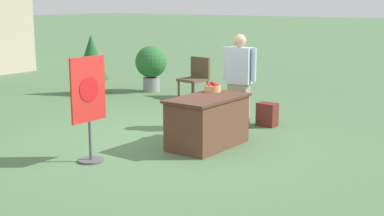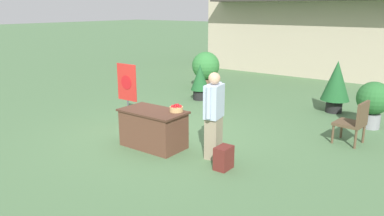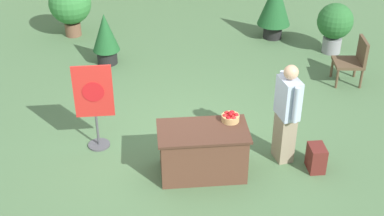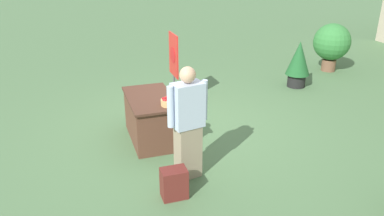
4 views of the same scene
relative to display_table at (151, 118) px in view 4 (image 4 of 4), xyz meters
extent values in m
plane|color=#4C7047|center=(-0.29, 0.67, -0.39)|extent=(120.00, 120.00, 0.00)
cube|color=brown|center=(0.00, 0.00, -0.02)|extent=(1.27, 0.72, 0.74)
cube|color=#492C20|center=(0.00, 0.00, 0.37)|extent=(1.35, 0.76, 0.04)
cylinder|color=tan|center=(0.44, 0.21, 0.44)|extent=(0.27, 0.27, 0.10)
sphere|color=red|center=(0.52, 0.21, 0.48)|extent=(0.08, 0.08, 0.08)
sphere|color=red|center=(0.48, 0.29, 0.48)|extent=(0.08, 0.08, 0.08)
sphere|color=red|center=(0.39, 0.28, 0.48)|extent=(0.08, 0.08, 0.08)
sphere|color=red|center=(0.35, 0.21, 0.48)|extent=(0.08, 0.08, 0.08)
sphere|color=#A30F14|center=(0.40, 0.14, 0.48)|extent=(0.08, 0.08, 0.08)
sphere|color=red|center=(0.47, 0.13, 0.48)|extent=(0.08, 0.08, 0.08)
sphere|color=#A30F14|center=(0.43, 0.20, 0.51)|extent=(0.08, 0.08, 0.08)
sphere|color=red|center=(0.45, 0.24, 0.51)|extent=(0.08, 0.08, 0.08)
cube|color=gray|center=(1.31, 0.25, 0.01)|extent=(0.30, 0.38, 0.80)
cube|color=silver|center=(1.31, 0.25, 0.72)|extent=(0.33, 0.46, 0.63)
sphere|color=tan|center=(1.31, 0.25, 1.15)|extent=(0.22, 0.22, 0.22)
cylinder|color=silver|center=(1.36, -0.01, 0.75)|extent=(0.09, 0.09, 0.58)
cylinder|color=silver|center=(1.26, 0.50, 0.75)|extent=(0.09, 0.09, 0.58)
cube|color=maroon|center=(1.75, -0.09, -0.18)|extent=(0.24, 0.34, 0.42)
cylinder|color=#4C4C51|center=(-1.63, 0.86, -0.38)|extent=(0.36, 0.36, 0.03)
cylinder|color=#4C4C51|center=(-1.63, 0.86, -0.09)|extent=(0.04, 0.04, 0.55)
cube|color=red|center=(-1.63, 0.86, 0.64)|extent=(0.62, 0.03, 0.90)
cylinder|color=red|center=(-1.63, 0.84, 0.64)|extent=(0.34, 0.01, 0.34)
cylinder|color=brown|center=(-2.48, 5.49, -0.24)|extent=(0.37, 0.37, 0.31)
sphere|color=#337A38|center=(-2.48, 5.49, 0.41)|extent=(0.98, 0.98, 0.98)
cylinder|color=black|center=(-1.61, 3.93, -0.24)|extent=(0.43, 0.43, 0.31)
cone|color=#1E5628|center=(-1.61, 3.93, 0.32)|extent=(0.57, 0.57, 0.80)
camera|label=1|loc=(-6.58, -4.57, 1.84)|focal=50.00mm
camera|label=2|loc=(4.97, -5.39, 2.40)|focal=35.00mm
camera|label=3|loc=(-0.78, -6.49, 4.75)|focal=50.00mm
camera|label=4|loc=(5.78, -1.16, 2.64)|focal=35.00mm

